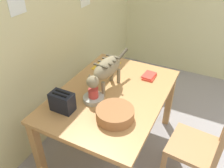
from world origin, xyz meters
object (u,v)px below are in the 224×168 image
Objects in this scene: saucer_bowl at (94,98)px; wooden_chair_near at (199,147)px; toaster at (62,102)px; magazine at (106,66)px; coffee_mug at (94,93)px; cat at (106,70)px; book_stack at (149,76)px; wicker_basket at (115,114)px; dining_table at (112,100)px.

wooden_chair_near is (0.14, -0.97, -0.29)m from saucer_bowl.
saucer_bowl is 0.97× the size of toaster.
coffee_mug is at bearing -159.06° from magazine.
toaster is (-0.44, 0.19, -0.13)m from cat.
magazine is 1.61× the size of book_stack.
wicker_basket is (-0.75, -0.47, 0.05)m from magazine.
wicker_basket is at bearing -144.17° from magazine.
saucer_bowl is at bearing 65.11° from wicker_basket.
toaster is (-0.10, 0.45, 0.04)m from wicker_basket.
book_stack is at bearing -88.07° from magazine.
coffee_mug is (0.00, 0.00, 0.06)m from saucer_bowl.
toaster is at bearing 113.43° from wooden_chair_near.
saucer_bowl is at bearing 151.65° from dining_table.
wicker_basket is (-0.31, -0.18, 0.13)m from dining_table.
book_stack is 0.19× the size of wooden_chair_near.
wicker_basket is at bearing -115.43° from coffee_mug.
cat is 1.07m from wooden_chair_near.
cat is 3.43× the size of saucer_bowl.
coffee_mug is at bearing 151.22° from dining_table.
toaster is (-0.24, 0.17, 0.00)m from coffee_mug.
cat reaches higher than book_stack.
saucer_bowl is 1.07× the size of book_stack.
wicker_basket is at bearing -114.89° from saucer_bowl.
book_stack is (-0.01, -0.52, 0.01)m from magazine.
wicker_basket is (-0.13, -0.28, 0.03)m from saucer_bowl.
book_stack is 0.73m from wicker_basket.
dining_table is at bearing -28.78° from coffee_mug.
wicker_basket reaches higher than book_stack.
dining_table is 2.09× the size of cat.
saucer_bowl reaches higher than book_stack.
wicker_basket is 0.46m from toaster.
toaster is (-0.23, 0.17, 0.07)m from saucer_bowl.
coffee_mug is 0.31m from wicker_basket.
toaster reaches higher than book_stack.
dining_table is 4.39× the size of wicker_basket.
saucer_bowl is at bearing 103.49° from wooden_chair_near.
saucer_bowl is 0.21× the size of wooden_chair_near.
dining_table is at bearing -28.35° from saucer_bowl.
book_stack is (0.60, -0.32, -0.07)m from coffee_mug.
cat reaches higher than magazine.
cat is 2.10× the size of wicker_basket.
saucer_bowl is 0.65m from magazine.
wicker_basket reaches higher than magazine.
toaster reaches higher than magazine.
dining_table is 7.15× the size of saucer_bowl.
coffee_mug is 0.68m from book_stack.
wicker_basket is (-0.73, 0.04, 0.03)m from book_stack.
dining_table is 7.64× the size of book_stack.
magazine is 0.31× the size of wooden_chair_near.
wicker_basket is at bearing 132.79° from cat.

